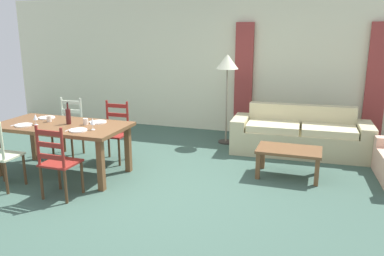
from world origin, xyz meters
TOP-DOWN VIEW (x-y plane):
  - ground_plane at (0.00, 0.00)m, footprint 9.60×9.60m
  - wall_far at (0.00, 3.30)m, footprint 9.60×0.16m
  - curtain_panel_left at (0.62, 3.16)m, footprint 0.35×0.08m
  - curtain_panel_right at (3.02, 3.16)m, footprint 0.35×0.08m
  - dining_table at (-1.40, 0.07)m, footprint 1.90×0.96m
  - dining_chair_near_right at (-0.92, -0.68)m, footprint 0.43×0.41m
  - dining_chair_far_left at (-1.86, 0.85)m, footprint 0.45×0.43m
  - dining_chair_far_right at (-0.98, 0.83)m, footprint 0.43×0.41m
  - dinner_plate_near_left at (-1.85, -0.18)m, footprint 0.24×0.24m
  - fork_near_left at (-2.00, -0.18)m, footprint 0.03×0.17m
  - dinner_plate_near_right at (-0.95, -0.18)m, footprint 0.24×0.24m
  - fork_near_right at (-1.10, -0.18)m, footprint 0.02×0.17m
  - dinner_plate_far_left at (-1.85, 0.32)m, footprint 0.24×0.24m
  - fork_far_left at (-2.00, 0.32)m, footprint 0.02×0.17m
  - dinner_plate_far_right at (-0.95, 0.32)m, footprint 0.24×0.24m
  - fork_far_right at (-1.10, 0.32)m, footprint 0.02×0.17m
  - wine_bottle at (-1.30, 0.11)m, footprint 0.07×0.07m
  - wine_glass_near_left at (-1.71, -0.09)m, footprint 0.06×0.06m
  - wine_glass_near_right at (-0.79, -0.07)m, footprint 0.06×0.06m
  - coffee_cup_primary at (-1.05, 0.15)m, footprint 0.07×0.07m
  - coffee_cup_secondary at (-1.66, 0.13)m, footprint 0.07×0.07m
  - couch at (1.82, 2.20)m, footprint 2.32×0.91m
  - coffee_table at (1.74, 0.99)m, footprint 0.90×0.56m
  - standing_lamp at (0.47, 2.39)m, footprint 0.40×0.40m

SIDE VIEW (x-z plane):
  - ground_plane at x=0.00m, z-range -0.02..0.00m
  - couch at x=1.82m, z-range -0.11..0.69m
  - coffee_table at x=1.74m, z-range 0.15..0.57m
  - dining_chair_near_right at x=-0.92m, z-range 0.00..0.96m
  - dining_chair_far_left at x=-1.86m, z-range 0.00..0.96m
  - dining_chair_far_right at x=-0.98m, z-range 0.00..0.96m
  - dining_table at x=-1.40m, z-range 0.29..1.04m
  - fork_near_left at x=-2.00m, z-range 0.75..0.76m
  - fork_near_right at x=-1.10m, z-range 0.75..0.76m
  - fork_far_left at x=-2.00m, z-range 0.75..0.76m
  - fork_far_right at x=-1.10m, z-range 0.75..0.76m
  - dinner_plate_near_left at x=-1.85m, z-range 0.75..0.77m
  - dinner_plate_near_right at x=-0.95m, z-range 0.75..0.77m
  - dinner_plate_far_left at x=-1.85m, z-range 0.75..0.77m
  - dinner_plate_far_right at x=-0.95m, z-range 0.75..0.77m
  - coffee_cup_primary at x=-1.05m, z-range 0.75..0.84m
  - coffee_cup_secondary at x=-1.66m, z-range 0.75..0.84m
  - wine_glass_near_left at x=-1.71m, z-range 0.78..0.94m
  - wine_glass_near_right at x=-0.79m, z-range 0.78..0.94m
  - wine_bottle at x=-1.30m, z-range 0.71..1.03m
  - curtain_panel_left at x=0.62m, z-range 0.00..2.20m
  - curtain_panel_right at x=3.02m, z-range 0.00..2.20m
  - wall_far at x=0.00m, z-range 0.00..2.70m
  - standing_lamp at x=0.47m, z-range 0.59..2.23m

